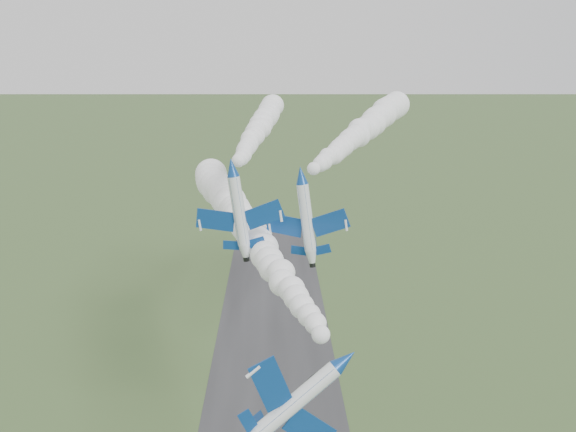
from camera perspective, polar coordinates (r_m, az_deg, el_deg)
name	(u,v)px	position (r m, az deg, el deg)	size (l,w,h in m)	color
runway	(274,431)	(106.84, -1.26, -18.60)	(24.00, 260.00, 0.04)	#2A2A2C
jet_lead	(346,360)	(57.14, 5.17, -12.65)	(6.78, 12.87, 8.81)	white
smoke_trail_jet_lead	(248,230)	(89.86, -3.53, -1.22)	(5.93, 68.79, 5.93)	white
jet_pair_left	(232,167)	(79.45, -5.02, 4.34)	(11.15, 13.38, 3.45)	white
smoke_trail_jet_pair_left	(260,126)	(112.67, -2.48, 8.00)	(4.80, 60.89, 4.80)	white
jet_pair_right	(301,175)	(81.27, 1.15, 3.65)	(11.08, 12.88, 3.45)	white
smoke_trail_jet_pair_right	(365,128)	(116.17, 6.90, 7.75)	(5.88, 67.68, 5.88)	white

